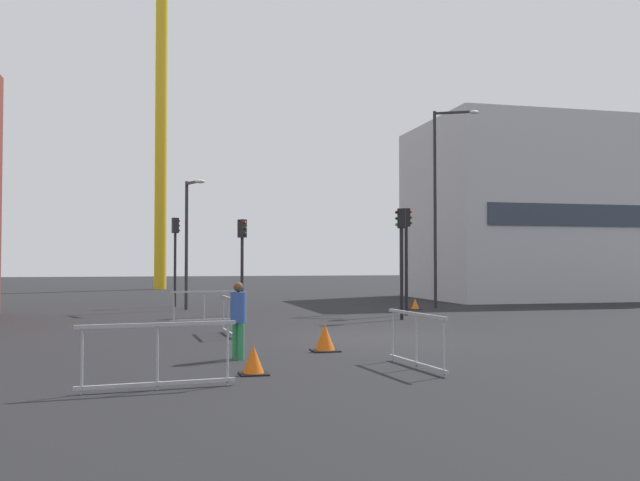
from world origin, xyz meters
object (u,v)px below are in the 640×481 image
(construction_crane, at_px, (163,51))
(streetlamp_tall, at_px, (440,193))
(traffic_light_near, at_px, (406,244))
(pedestrian_walking, at_px, (238,314))
(traffic_light_far, at_px, (242,250))
(traffic_cone_on_verge, at_px, (254,361))
(traffic_light_crosswalk, at_px, (175,247))
(traffic_light_corner, at_px, (401,245))
(traffic_cone_by_barrier, at_px, (325,338))
(streetlamp_short, at_px, (189,232))
(traffic_cone_orange, at_px, (415,305))

(construction_crane, xyz_separation_m, streetlamp_tall, (11.85, -24.14, -12.72))
(traffic_light_near, relative_size, pedestrian_walking, 2.52)
(streetlamp_tall, bearing_deg, traffic_light_far, -168.47)
(traffic_cone_on_verge, bearing_deg, traffic_light_crosswalk, 92.59)
(traffic_light_near, bearing_deg, pedestrian_walking, -126.45)
(streetlamp_tall, distance_m, traffic_light_corner, 6.91)
(traffic_cone_by_barrier, bearing_deg, traffic_light_crosswalk, 99.94)
(streetlamp_short, height_order, traffic_light_crosswalk, streetlamp_short)
(traffic_light_crosswalk, xyz_separation_m, traffic_light_far, (2.38, -5.66, -0.23))
(streetlamp_tall, distance_m, traffic_cone_orange, 5.10)
(pedestrian_walking, height_order, traffic_cone_by_barrier, pedestrian_walking)
(streetlamp_short, height_order, traffic_cone_orange, streetlamp_short)
(construction_crane, relative_size, traffic_cone_by_barrier, 46.06)
(traffic_light_near, distance_m, traffic_light_crosswalk, 11.20)
(traffic_light_far, bearing_deg, streetlamp_tall, 11.53)
(pedestrian_walking, xyz_separation_m, traffic_cone_by_barrier, (2.10, 0.85, -0.65))
(traffic_cone_orange, bearing_deg, traffic_light_crosswalk, 156.29)
(traffic_cone_orange, height_order, traffic_cone_on_verge, traffic_cone_on_verge)
(streetlamp_tall, xyz_separation_m, traffic_cone_on_verge, (-10.50, -15.87, -4.85))
(streetlamp_tall, distance_m, streetlamp_short, 11.14)
(traffic_light_crosswalk, bearing_deg, streetlamp_tall, -18.58)
(streetlamp_tall, bearing_deg, traffic_cone_by_barrier, -123.03)
(construction_crane, relative_size, traffic_light_near, 7.02)
(traffic_light_corner, height_order, traffic_cone_on_verge, traffic_light_corner)
(traffic_cone_on_verge, bearing_deg, traffic_light_near, 58.46)
(streetlamp_short, bearing_deg, construction_crane, 92.41)
(traffic_light_crosswalk, xyz_separation_m, traffic_cone_on_verge, (0.89, -19.69, -2.49))
(traffic_light_crosswalk, distance_m, traffic_cone_by_barrier, 17.24)
(streetlamp_short, bearing_deg, traffic_cone_by_barrier, -80.34)
(streetlamp_tall, height_order, traffic_light_far, streetlamp_tall)
(traffic_light_crosswalk, bearing_deg, pedestrian_walking, -87.27)
(streetlamp_tall, bearing_deg, traffic_cone_on_verge, -123.49)
(traffic_cone_by_barrier, bearing_deg, traffic_light_corner, 58.67)
(traffic_light_far, bearing_deg, traffic_light_crosswalk, 112.83)
(streetlamp_tall, xyz_separation_m, traffic_light_corner, (-3.75, -5.27, -2.44))
(streetlamp_tall, bearing_deg, traffic_light_crosswalk, 161.42)
(streetlamp_short, distance_m, traffic_cone_orange, 10.19)
(pedestrian_walking, height_order, traffic_cone_on_verge, pedestrian_walking)
(traffic_light_crosswalk, bearing_deg, traffic_light_near, -40.43)
(traffic_light_corner, relative_size, traffic_light_crosswalk, 0.97)
(traffic_light_corner, bearing_deg, traffic_light_near, 64.38)
(traffic_light_near, distance_m, traffic_light_far, 6.35)
(traffic_light_far, distance_m, traffic_cone_by_barrier, 11.38)
(traffic_cone_orange, bearing_deg, construction_crane, 112.94)
(traffic_light_far, distance_m, traffic_cone_orange, 8.04)
(construction_crane, xyz_separation_m, pedestrian_walking, (1.31, -37.97, -16.87))
(streetlamp_short, height_order, traffic_light_corner, streetlamp_short)
(construction_crane, height_order, traffic_cone_orange, construction_crane)
(construction_crane, height_order, traffic_light_far, construction_crane)
(traffic_light_far, height_order, traffic_cone_on_verge, traffic_light_far)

